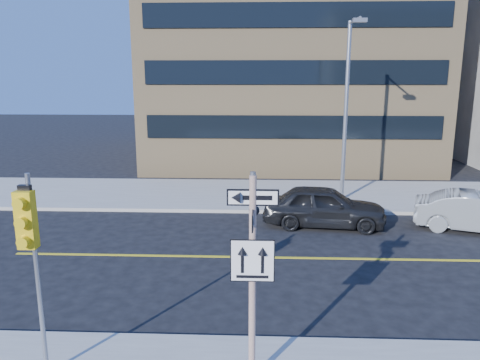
{
  "coord_description": "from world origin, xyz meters",
  "views": [
    {
      "loc": [
        0.1,
        -10.43,
        5.84
      ],
      "look_at": [
        -0.49,
        4.0,
        2.6
      ],
      "focal_mm": 35.0,
      "sensor_mm": 36.0,
      "label": 1
    }
  ],
  "objects_px": {
    "parked_car_b": "(477,213)",
    "parked_car_a": "(324,206)",
    "streetlight_a": "(347,100)",
    "sign_pole": "(252,268)",
    "traffic_signal": "(29,236)"
  },
  "relations": [
    {
      "from": "traffic_signal",
      "to": "streetlight_a",
      "type": "distance_m",
      "value": 15.72
    },
    {
      "from": "parked_car_a",
      "to": "parked_car_b",
      "type": "bearing_deg",
      "value": -88.36
    },
    {
      "from": "sign_pole",
      "to": "parked_car_a",
      "type": "xyz_separation_m",
      "value": [
        2.68,
        9.93,
        -1.63
      ]
    },
    {
      "from": "parked_car_b",
      "to": "streetlight_a",
      "type": "relative_size",
      "value": 0.57
    },
    {
      "from": "sign_pole",
      "to": "parked_car_a",
      "type": "bearing_deg",
      "value": 74.88
    },
    {
      "from": "sign_pole",
      "to": "parked_car_b",
      "type": "distance_m",
      "value": 12.79
    },
    {
      "from": "parked_car_b",
      "to": "traffic_signal",
      "type": "bearing_deg",
      "value": 146.77
    },
    {
      "from": "parked_car_b",
      "to": "streetlight_a",
      "type": "height_order",
      "value": "streetlight_a"
    },
    {
      "from": "sign_pole",
      "to": "parked_car_b",
      "type": "height_order",
      "value": "sign_pole"
    },
    {
      "from": "traffic_signal",
      "to": "parked_car_b",
      "type": "bearing_deg",
      "value": 37.79
    },
    {
      "from": "parked_car_a",
      "to": "streetlight_a",
      "type": "bearing_deg",
      "value": -15.37
    },
    {
      "from": "parked_car_b",
      "to": "parked_car_a",
      "type": "bearing_deg",
      "value": 104.48
    },
    {
      "from": "traffic_signal",
      "to": "parked_car_b",
      "type": "xyz_separation_m",
      "value": [
        12.41,
        9.62,
        -2.28
      ]
    },
    {
      "from": "parked_car_a",
      "to": "parked_car_b",
      "type": "distance_m",
      "value": 5.75
    },
    {
      "from": "parked_car_a",
      "to": "parked_car_b",
      "type": "xyz_separation_m",
      "value": [
        5.73,
        -0.45,
        -0.07
      ]
    }
  ]
}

